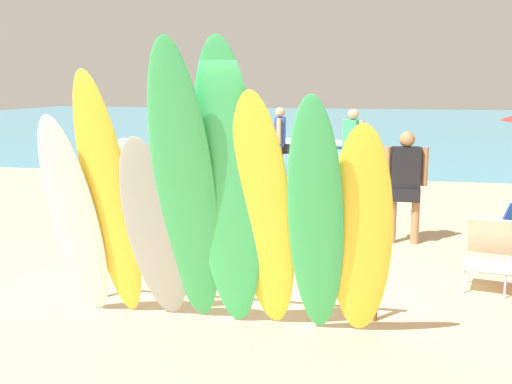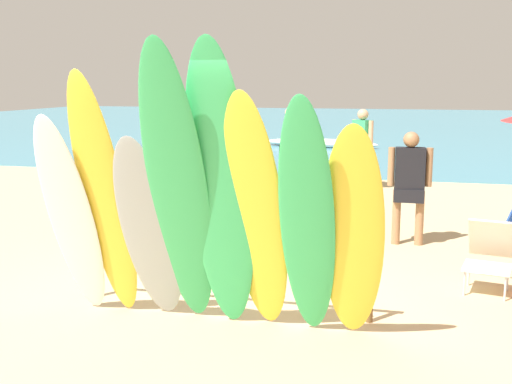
% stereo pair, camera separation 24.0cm
% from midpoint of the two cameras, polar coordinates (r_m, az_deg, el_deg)
% --- Properties ---
extents(ground, '(60.00, 60.00, 0.00)m').
position_cam_midpoint_polar(ground, '(20.08, 7.29, 3.39)').
color(ground, tan).
extents(ocean_water, '(60.00, 40.00, 0.02)m').
position_cam_midpoint_polar(ocean_water, '(35.12, 9.45, 6.21)').
color(ocean_water, teal).
rests_on(ocean_water, ground).
extents(surfboard_rack, '(3.09, 0.07, 0.63)m').
position_cam_midpoint_polar(surfboard_rack, '(6.37, -3.67, -6.54)').
color(surfboard_rack, brown).
rests_on(surfboard_rack, ground).
extents(surfboard_white_0, '(0.54, 0.82, 2.06)m').
position_cam_midpoint_polar(surfboard_white_0, '(6.17, -17.47, -2.46)').
color(surfboard_white_0, white).
rests_on(surfboard_white_0, ground).
extents(surfboard_yellow_1, '(0.47, 0.90, 2.45)m').
position_cam_midpoint_polar(surfboard_yellow_1, '(5.95, -14.54, -0.86)').
color(surfboard_yellow_1, yellow).
rests_on(surfboard_yellow_1, ground).
extents(surfboard_grey_2, '(0.59, 0.83, 1.89)m').
position_cam_midpoint_polar(surfboard_grey_2, '(5.88, -10.54, -3.65)').
color(surfboard_grey_2, '#999EA3').
rests_on(surfboard_grey_2, ground).
extents(surfboard_green_3, '(0.60, 1.20, 2.70)m').
position_cam_midpoint_polar(surfboard_green_3, '(5.51, -7.76, -0.16)').
color(surfboard_green_3, '#38B266').
rests_on(surfboard_green_3, ground).
extents(surfboard_green_4, '(0.62, 0.95, 2.71)m').
position_cam_midpoint_polar(surfboard_green_4, '(5.45, -3.82, -0.17)').
color(surfboard_green_4, '#38B266').
rests_on(surfboard_green_4, ground).
extents(surfboard_yellow_5, '(0.61, 0.94, 2.28)m').
position_cam_midpoint_polar(surfboard_yellow_5, '(5.48, -0.52, -2.35)').
color(surfboard_yellow_5, yellow).
rests_on(surfboard_yellow_5, ground).
extents(surfboard_green_6, '(0.48, 1.01, 2.26)m').
position_cam_midpoint_polar(surfboard_green_6, '(5.30, 4.25, -2.96)').
color(surfboard_green_6, '#38B266').
rests_on(surfboard_green_6, ground).
extents(surfboard_yellow_7, '(0.56, 0.83, 2.03)m').
position_cam_midpoint_polar(surfboard_yellow_7, '(5.41, 8.42, -4.05)').
color(surfboard_yellow_7, yellow).
rests_on(surfboard_yellow_7, ground).
extents(beachgoer_midbeach, '(0.62, 0.26, 1.64)m').
position_cam_midpoint_polar(beachgoer_midbeach, '(9.10, 12.92, 1.13)').
color(beachgoer_midbeach, '#9E704C').
rests_on(beachgoer_midbeach, ground).
extents(beachgoer_strolling, '(0.41, 0.59, 1.59)m').
position_cam_midpoint_polar(beachgoer_strolling, '(8.56, -12.76, 0.41)').
color(beachgoer_strolling, beige).
rests_on(beachgoer_strolling, ground).
extents(beachgoer_photographing, '(0.49, 0.51, 1.75)m').
position_cam_midpoint_polar(beachgoer_photographing, '(13.78, 8.43, 4.54)').
color(beachgoer_photographing, tan).
rests_on(beachgoer_photographing, ground).
extents(beachgoer_near_rack, '(0.46, 0.66, 1.75)m').
position_cam_midpoint_polar(beachgoer_near_rack, '(14.49, 1.76, 4.91)').
color(beachgoer_near_rack, tan).
rests_on(beachgoer_near_rack, ground).
extents(beach_chair_blue, '(0.64, 0.84, 0.79)m').
position_cam_midpoint_polar(beach_chair_blue, '(7.55, 19.85, -5.11)').
color(beach_chair_blue, '#B7B7BC').
rests_on(beach_chair_blue, ground).
extents(distant_boat, '(4.27, 1.32, 0.34)m').
position_cam_midpoint_polar(distant_boat, '(22.44, 4.42, 4.54)').
color(distant_boat, silver).
rests_on(distant_boat, ground).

